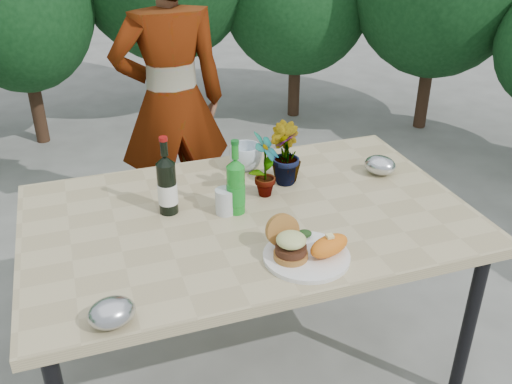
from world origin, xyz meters
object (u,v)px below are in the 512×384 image
object	(u,v)px
dinner_plate	(306,256)
wine_bottle	(167,185)
patio_table	(249,227)
person	(172,103)

from	to	relation	value
dinner_plate	wine_bottle	size ratio (longest dim) A/B	0.94
patio_table	wine_bottle	xyz separation A→B (m)	(-0.27, 0.11, 0.17)
patio_table	wine_bottle	distance (m)	0.34
person	dinner_plate	bearing A→B (deg)	94.44
dinner_plate	person	size ratio (longest dim) A/B	0.17
dinner_plate	wine_bottle	xyz separation A→B (m)	(-0.36, 0.43, 0.10)
person	wine_bottle	bearing A→B (deg)	76.31
patio_table	person	size ratio (longest dim) A/B	0.99
dinner_plate	patio_table	bearing A→B (deg)	104.79
patio_table	person	bearing A→B (deg)	93.16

